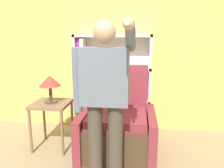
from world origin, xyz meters
The scene contains 6 objects.
wall_back centered at (0.00, 2.03, 1.40)m, with size 8.00×0.06×2.80m.
bookcase centered at (0.12, 1.87, 0.77)m, with size 1.20×0.28×1.56m.
armchair centered at (0.38, 1.19, 0.36)m, with size 0.97×0.87×1.14m.
person_standing centered at (0.32, 0.50, 0.96)m, with size 0.61×0.78×1.67m.
side_table centered at (-0.53, 1.19, 0.54)m, with size 0.49×0.49×0.65m.
table_lamp centered at (-0.53, 1.19, 0.92)m, with size 0.29×0.29×0.37m.
Camera 1 is at (0.64, -1.54, 1.51)m, focal length 35.00 mm.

